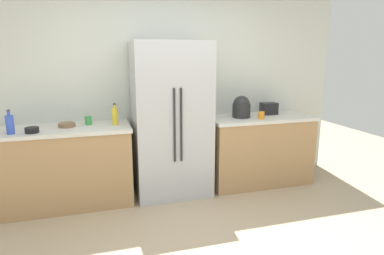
{
  "coord_description": "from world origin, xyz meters",
  "views": [
    {
      "loc": [
        -0.85,
        -2.48,
        1.74
      ],
      "look_at": [
        0.02,
        0.43,
        1.06
      ],
      "focal_mm": 30.72,
      "sensor_mm": 36.0,
      "label": 1
    }
  ],
  "objects": [
    {
      "name": "ground_plane",
      "position": [
        0.0,
        0.0,
        0.0
      ],
      "size": [
        10.07,
        10.07,
        0.0
      ],
      "primitive_type": "plane",
      "color": "tan"
    },
    {
      "name": "kitchen_back_panel",
      "position": [
        0.0,
        1.82,
        1.44
      ],
      "size": [
        5.04,
        0.1,
        2.88
      ],
      "primitive_type": "cube",
      "color": "silver",
      "rests_on": "ground_plane"
    },
    {
      "name": "counter_left",
      "position": [
        -1.23,
        1.43,
        0.47
      ],
      "size": [
        1.52,
        0.68,
        0.93
      ],
      "color": "tan",
      "rests_on": "ground_plane"
    },
    {
      "name": "counter_right",
      "position": [
        1.26,
        1.43,
        0.47
      ],
      "size": [
        1.41,
        0.68,
        0.93
      ],
      "color": "tan",
      "rests_on": "ground_plane"
    },
    {
      "name": "refrigerator",
      "position": [
        0.04,
        1.42,
        0.95
      ],
      "size": [
        0.92,
        0.68,
        1.9
      ],
      "color": "#B7BABF",
      "rests_on": "ground_plane"
    },
    {
      "name": "toaster",
      "position": [
        1.46,
        1.53,
        1.01
      ],
      "size": [
        0.22,
        0.15,
        0.16
      ],
      "primitive_type": "cube",
      "color": "black",
      "rests_on": "counter_right"
    },
    {
      "name": "rice_cooker",
      "position": [
        0.99,
        1.43,
        1.06
      ],
      "size": [
        0.24,
        0.24,
        0.29
      ],
      "color": "#262628",
      "rests_on": "counter_right"
    },
    {
      "name": "bottle_a",
      "position": [
        -0.64,
        1.44,
        1.03
      ],
      "size": [
        0.07,
        0.07,
        0.25
      ],
      "color": "yellow",
      "rests_on": "counter_left"
    },
    {
      "name": "bottle_b",
      "position": [
        -1.72,
        1.26,
        1.03
      ],
      "size": [
        0.08,
        0.08,
        0.26
      ],
      "color": "blue",
      "rests_on": "counter_left"
    },
    {
      "name": "cup_a",
      "position": [
        1.19,
        1.26,
        0.97
      ],
      "size": [
        0.08,
        0.08,
        0.09
      ],
      "primitive_type": "cylinder",
      "color": "orange",
      "rests_on": "counter_right"
    },
    {
      "name": "cup_b",
      "position": [
        -0.94,
        1.52,
        0.98
      ],
      "size": [
        0.08,
        0.08,
        0.1
      ],
      "primitive_type": "cylinder",
      "color": "green",
      "rests_on": "counter_left"
    },
    {
      "name": "bowl_a",
      "position": [
        -1.51,
        1.25,
        0.96
      ],
      "size": [
        0.14,
        0.14,
        0.06
      ],
      "primitive_type": "cylinder",
      "color": "black",
      "rests_on": "counter_left"
    },
    {
      "name": "bowl_b",
      "position": [
        -1.18,
        1.46,
        0.95
      ],
      "size": [
        0.19,
        0.19,
        0.05
      ],
      "primitive_type": "cylinder",
      "color": "brown",
      "rests_on": "counter_left"
    }
  ]
}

